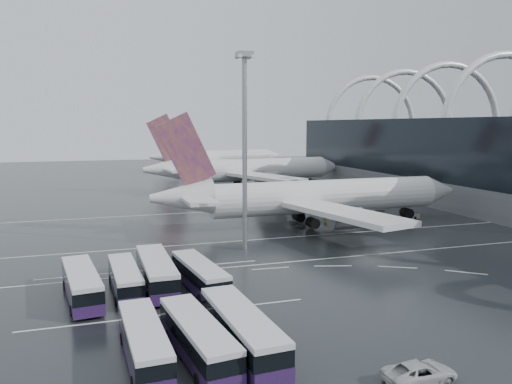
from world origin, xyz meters
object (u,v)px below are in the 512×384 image
object	(u,v)px
floodlight_mast	(245,127)
gse_cart_belly_d	(413,216)
gse_cart_belly_c	(331,219)
airliner_main	(311,198)
bus_row_far_b	(198,338)
bus_row_near_a	(82,284)
bus_row_far_a	(144,342)
airliner_gate_b	(246,171)
bus_row_near_d	(200,275)
bus_row_near_c	(156,272)
bus_row_far_c	(242,330)
bus_row_near_b	(125,278)
gse_cart_belly_a	(357,216)
van_curve_a	(420,373)
gse_cart_belly_b	(378,212)
gse_cart_belly_e	(340,208)
airliner_gate_c	(216,158)

from	to	relation	value
floodlight_mast	gse_cart_belly_d	world-z (taller)	floodlight_mast
gse_cart_belly_c	gse_cart_belly_d	distance (m)	17.33
airliner_main	bus_row_far_b	size ratio (longest dim) A/B	4.65
bus_row_near_a	bus_row_far_a	bearing A→B (deg)	-170.26
floodlight_mast	airliner_main	bearing A→B (deg)	38.76
airliner_gate_b	bus_row_near_d	xyz separation A→B (m)	(-30.57, -83.99, -3.64)
bus_row_near_c	gse_cart_belly_d	world-z (taller)	bus_row_near_c
bus_row_near_d	bus_row_far_c	world-z (taller)	bus_row_far_c
bus_row_near_a	bus_row_far_a	distance (m)	17.05
airliner_gate_b	bus_row_near_c	bearing A→B (deg)	-120.26
bus_row_near_b	gse_cart_belly_a	bearing A→B (deg)	-58.76
bus_row_far_a	van_curve_a	world-z (taller)	bus_row_far_a
bus_row_far_b	floodlight_mast	world-z (taller)	floodlight_mast
airliner_main	gse_cart_belly_d	world-z (taller)	airliner_main
airliner_gate_b	gse_cart_belly_a	size ratio (longest dim) A/B	28.10
bus_row_far_b	van_curve_a	size ratio (longest dim) A/B	2.34
gse_cart_belly_b	bus_row_near_a	bearing A→B (deg)	-148.82
airliner_main	gse_cart_belly_e	size ratio (longest dim) A/B	30.19
bus_row_near_a	gse_cart_belly_c	size ratio (longest dim) A/B	5.86
bus_row_near_b	floodlight_mast	world-z (taller)	floodlight_mast
bus_row_far_a	van_curve_a	size ratio (longest dim) A/B	2.22
bus_row_far_a	bus_row_far_b	xyz separation A→B (m)	(4.12, -0.77, 0.07)
airliner_main	airliner_gate_b	bearing A→B (deg)	85.29
gse_cart_belly_d	gse_cart_belly_e	xyz separation A→B (m)	(-9.42, 13.07, -0.02)
van_curve_a	gse_cart_belly_a	xyz separation A→B (m)	(27.10, 57.75, -0.17)
bus_row_far_b	bus_row_far_c	bearing A→B (deg)	-94.60
bus_row_far_c	gse_cart_belly_a	size ratio (longest dim) A/B	6.34
bus_row_far_c	gse_cart_belly_d	bearing A→B (deg)	-50.34
airliner_main	gse_cart_belly_d	bearing A→B (deg)	-1.05
bus_row_far_b	bus_row_near_d	bearing A→B (deg)	-18.79
bus_row_near_b	airliner_gate_b	bearing A→B (deg)	-27.83
bus_row_near_b	bus_row_far_b	bearing A→B (deg)	-168.45
bus_row_near_b	gse_cart_belly_b	xyz separation A→B (m)	(52.62, 33.65, -0.99)
bus_row_near_c	gse_cart_belly_a	xyz separation A→B (m)	(42.67, 30.56, -1.30)
van_curve_a	floodlight_mast	world-z (taller)	floodlight_mast
bus_row_far_c	gse_cart_belly_e	xyz separation A→B (m)	(39.41, 58.84, -1.32)
airliner_gate_c	bus_row_near_b	bearing A→B (deg)	-116.24
bus_row_near_c	gse_cart_belly_a	world-z (taller)	bus_row_near_c
bus_row_near_a	bus_row_near_c	size ratio (longest dim) A/B	0.96
airliner_gate_c	bus_row_far_c	world-z (taller)	airliner_gate_c
gse_cart_belly_e	van_curve_a	bearing A→B (deg)	-112.93
van_curve_a	gse_cart_belly_c	bearing A→B (deg)	-22.56
gse_cart_belly_c	airliner_main	bearing A→B (deg)	-162.21
bus_row_far_a	gse_cart_belly_a	distance (m)	66.54
gse_cart_belly_c	gse_cart_belly_e	size ratio (longest dim) A/B	1.14
floodlight_mast	gse_cart_belly_a	size ratio (longest dim) A/B	13.09
airliner_gate_b	gse_cart_belly_b	bearing A→B (deg)	-81.03
airliner_gate_b	van_curve_a	xyz separation A→B (m)	(-19.56, -109.08, -4.59)
bus_row_near_b	bus_row_near_a	bearing A→B (deg)	99.00
floodlight_mast	bus_row_far_b	bearing A→B (deg)	-112.66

